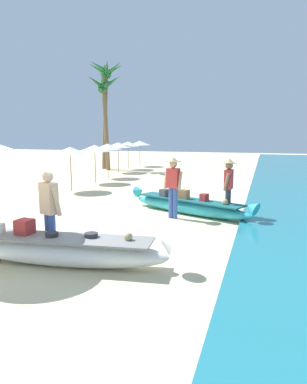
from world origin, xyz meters
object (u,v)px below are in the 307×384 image
boat_cyan_midground (189,205)px  person_vendor_hatted (173,183)px  palm_tree_tall_inland (106,84)px  boat_white_foreground (64,250)px  person_vendor_assistant (228,184)px  person_tourist_customer (49,209)px  palm_tree_leaning_seaward (104,95)px

boat_cyan_midground → person_vendor_hatted: (-0.33, -0.69, 0.78)m
palm_tree_tall_inland → boat_white_foreground: bearing=-68.0°
person_vendor_assistant → palm_tree_tall_inland: bearing=127.5°
person_tourist_customer → person_vendor_assistant: 5.38m
boat_white_foreground → person_vendor_hatted: size_ratio=2.40×
boat_cyan_midground → person_vendor_hatted: size_ratio=2.41×
person_tourist_customer → boat_cyan_midground: bearing=67.8°
boat_cyan_midground → person_tourist_customer: (-1.90, -4.65, 0.73)m
person_tourist_customer → person_vendor_assistant: size_ratio=0.99×
boat_white_foreground → person_vendor_assistant: (2.60, 4.76, 0.72)m
person_vendor_assistant → palm_tree_tall_inland: (-9.55, 12.43, 4.71)m
person_tourist_customer → person_vendor_hatted: bearing=68.4°
person_vendor_hatted → person_tourist_customer: 4.26m
person_vendor_hatted → person_vendor_assistant: (1.56, 0.42, -0.02)m
person_vendor_hatted → boat_white_foreground: bearing=-103.5°
person_tourist_customer → palm_tree_tall_inland: (-6.42, 16.81, 4.75)m
person_vendor_assistant → boat_white_foreground: bearing=-118.6°
boat_white_foreground → palm_tree_leaning_seaward: bearing=112.3°
boat_white_foreground → boat_cyan_midground: (1.37, 5.04, -0.04)m
boat_white_foreground → palm_tree_tall_inland: size_ratio=0.60×
person_vendor_assistant → boat_cyan_midground: bearing=167.5°
person_tourist_customer → palm_tree_tall_inland: palm_tree_tall_inland is taller
person_tourist_customer → palm_tree_leaning_seaward: size_ratio=0.28×
boat_white_foreground → person_vendor_assistant: person_vendor_assistant is taller
boat_cyan_midground → person_vendor_assistant: size_ratio=2.45×
person_vendor_assistant → palm_tree_leaning_seaward: (-9.38, 11.80, 3.92)m
person_tourist_customer → person_vendor_assistant: person_vendor_assistant is taller
palm_tree_tall_inland → palm_tree_leaning_seaward: 1.03m
person_tourist_customer → palm_tree_leaning_seaward: (-6.25, 16.18, 3.96)m
person_vendor_assistant → palm_tree_tall_inland: size_ratio=0.24×
person_vendor_hatted → palm_tree_leaning_seaward: (-7.82, 12.22, 3.90)m
person_vendor_hatted → person_tourist_customer: person_vendor_hatted is taller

